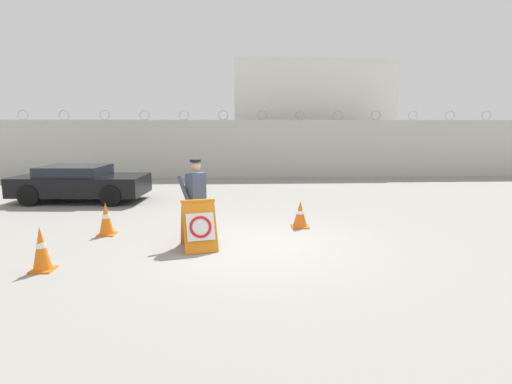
{
  "coord_description": "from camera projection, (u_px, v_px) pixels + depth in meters",
  "views": [
    {
      "loc": [
        -0.41,
        -8.25,
        2.53
      ],
      "look_at": [
        0.12,
        1.5,
        0.89
      ],
      "focal_mm": 28.0,
      "sensor_mm": 36.0,
      "label": 1
    }
  ],
  "objects": [
    {
      "name": "parked_car_front_coupe",
      "position": [
        81.0,
        183.0,
        13.36
      ],
      "size": [
        4.33,
        2.19,
        1.2
      ],
      "rotation": [
        0.0,
        0.0,
        -0.07
      ],
      "color": "black",
      "rests_on": "ground_plane"
    },
    {
      "name": "traffic_cone_near",
      "position": [
        300.0,
        214.0,
        9.97
      ],
      "size": [
        0.42,
        0.42,
        0.66
      ],
      "color": "orange",
      "rests_on": "ground_plane"
    },
    {
      "name": "barricade_sign",
      "position": [
        199.0,
        225.0,
        8.19
      ],
      "size": [
        0.86,
        0.99,
        1.03
      ],
      "rotation": [
        0.0,
        0.0,
        0.25
      ],
      "color": "orange",
      "rests_on": "ground_plane"
    },
    {
      "name": "building_block",
      "position": [
        305.0,
        117.0,
        24.79
      ],
      "size": [
        8.72,
        7.33,
        6.03
      ],
      "color": "silver",
      "rests_on": "ground_plane"
    },
    {
      "name": "ground_plane",
      "position": [
        254.0,
        244.0,
        8.56
      ],
      "size": [
        90.0,
        90.0,
        0.0
      ],
      "primitive_type": "plane",
      "color": "gray"
    },
    {
      "name": "traffic_cone_mid",
      "position": [
        106.0,
        219.0,
        9.27
      ],
      "size": [
        0.39,
        0.39,
        0.77
      ],
      "color": "orange",
      "rests_on": "ground_plane"
    },
    {
      "name": "perimeter_wall",
      "position": [
        243.0,
        149.0,
        19.31
      ],
      "size": [
        36.0,
        0.3,
        3.23
      ],
      "color": "beige",
      "rests_on": "ground_plane"
    },
    {
      "name": "security_guard",
      "position": [
        196.0,
        195.0,
        8.73
      ],
      "size": [
        0.63,
        0.56,
        1.8
      ],
      "rotation": [
        0.0,
        0.0,
        -2.2
      ],
      "color": "black",
      "rests_on": "ground_plane"
    },
    {
      "name": "traffic_cone_far",
      "position": [
        41.0,
        249.0,
        6.97
      ],
      "size": [
        0.37,
        0.37,
        0.8
      ],
      "color": "orange",
      "rests_on": "ground_plane"
    }
  ]
}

